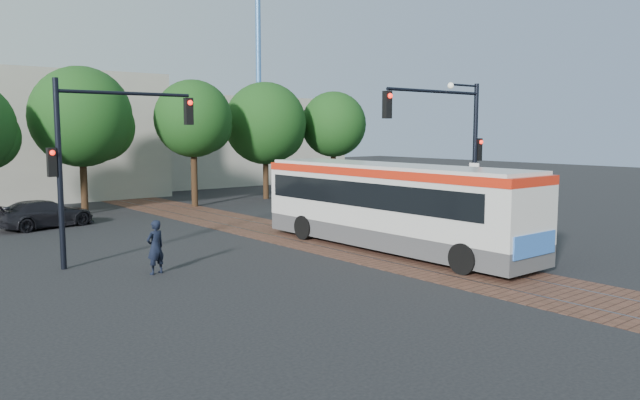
{
  "coord_description": "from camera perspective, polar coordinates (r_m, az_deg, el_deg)",
  "views": [
    {
      "loc": [
        -15.49,
        -16.2,
        4.4
      ],
      "look_at": [
        0.23,
        3.03,
        1.6
      ],
      "focal_mm": 35.0,
      "sensor_mm": 36.0,
      "label": 1
    }
  ],
  "objects": [
    {
      "name": "signal_pole_main",
      "position": [
        24.73,
        12.31,
        5.72
      ],
      "size": [
        5.49,
        0.46,
        6.0
      ],
      "color": "black",
      "rests_on": "ground"
    },
    {
      "name": "signal_pole_left",
      "position": [
        21.42,
        -19.89,
        4.62
      ],
      "size": [
        4.99,
        0.34,
        6.0
      ],
      "color": "black",
      "rests_on": "ground"
    },
    {
      "name": "ground",
      "position": [
        22.84,
        4.39,
        -4.69
      ],
      "size": [
        120.0,
        120.0,
        0.0
      ],
      "primitive_type": "plane",
      "color": "black",
      "rests_on": "ground"
    },
    {
      "name": "tree_row",
      "position": [
        36.65,
        -12.24,
        6.99
      ],
      "size": [
        26.4,
        5.6,
        7.67
      ],
      "color": "#382314",
      "rests_on": "ground"
    },
    {
      "name": "parked_car",
      "position": [
        30.72,
        -23.88,
        -1.16
      ],
      "size": [
        4.66,
        2.71,
        1.27
      ],
      "primitive_type": "imported",
      "rotation": [
        0.0,
        0.0,
        1.8
      ],
      "color": "black",
      "rests_on": "ground"
    },
    {
      "name": "traffic_island",
      "position": [
        25.75,
        13.59,
        -2.84
      ],
      "size": [
        2.2,
        5.2,
        1.13
      ],
      "color": "gray",
      "rests_on": "ground"
    },
    {
      "name": "crane",
      "position": [
        60.69,
        -5.66,
        12.53
      ],
      "size": [
        8.0,
        0.5,
        18.0
      ],
      "color": "#3F72B2",
      "rests_on": "ground"
    },
    {
      "name": "city_bus",
      "position": [
        22.99,
        6.45,
        -0.21
      ],
      "size": [
        2.6,
        11.79,
        3.15
      ],
      "rotation": [
        0.0,
        0.0,
        0.0
      ],
      "color": "#424244",
      "rests_on": "ground"
    },
    {
      "name": "officer",
      "position": [
        19.75,
        -14.82,
        -4.18
      ],
      "size": [
        0.69,
        0.53,
        1.67
      ],
      "primitive_type": "imported",
      "rotation": [
        0.0,
        0.0,
        3.38
      ],
      "color": "black",
      "rests_on": "ground"
    },
    {
      "name": "trackbed",
      "position": [
        25.83,
        -1.75,
        -3.36
      ],
      "size": [
        3.6,
        40.0,
        0.02
      ],
      "color": "brown",
      "rests_on": "ground"
    },
    {
      "name": "warehouses",
      "position": [
        47.37,
        -20.94,
        5.3
      ],
      "size": [
        40.0,
        13.0,
        8.0
      ],
      "color": "#ADA899",
      "rests_on": "ground"
    }
  ]
}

